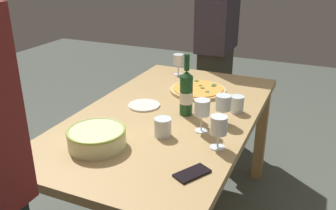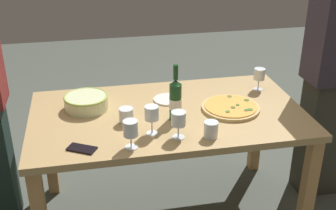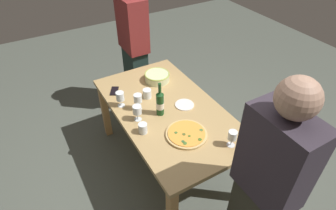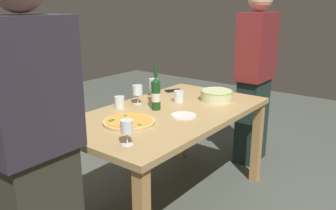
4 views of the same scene
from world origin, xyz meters
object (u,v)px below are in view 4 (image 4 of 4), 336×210
Objects in this scene: pizza at (129,121)px; wine_bottle at (156,93)px; person_guest_left at (36,147)px; wine_glass_far_left at (127,128)px; cell_phone at (173,91)px; wine_glass_far_right at (137,91)px; cup_ceramic at (179,96)px; dining_table at (168,123)px; serving_bowl at (217,95)px; wine_glass_by_bottle at (155,87)px; side_plate at (184,115)px; cup_amber at (120,102)px; wine_glass_near_pizza at (153,84)px; person_host at (255,77)px.

wine_bottle reaches higher than pizza.
wine_glass_far_left is at bearing -19.28° from person_guest_left.
wine_glass_far_right is at bearing -57.85° from cell_phone.
cup_ceramic is at bearing -162.05° from wine_glass_far_left.
dining_table is at bearing -0.00° from person_guest_left.
wine_glass_by_bottle reaches higher than serving_bowl.
side_plate is (0.28, 0.25, -0.04)m from cup_ceramic.
serving_bowl is at bearing 143.13° from cup_amber.
wine_glass_far_right is at bearing 11.53° from wine_glass_near_pizza.
cup_amber is (0.42, 0.02, -0.06)m from wine_glass_near_pizza.
wine_glass_far_right reaches higher than pizza.
cup_amber is 0.05× the size of person_host.
wine_glass_by_bottle is 1.12× the size of cell_phone.
person_guest_left is (0.74, 0.11, 0.10)m from pizza.
side_plate is at bearing -8.37° from person_guest_left.
cell_phone is (-0.51, -0.33, 0.10)m from dining_table.
cup_amber is 0.51× the size of side_plate.
dining_table is 0.19m from side_plate.
person_host reaches higher than wine_glass_near_pizza.
cup_amber reaches higher than dining_table.
wine_glass_near_pizza reaches higher than wine_glass_far_left.
cup_ceramic is (-0.42, 0.25, -0.00)m from cup_amber.
wine_bottle is (0.02, -0.09, 0.22)m from dining_table.
pizza is 2.13× the size of wine_glass_by_bottle.
side_plate is at bearing 85.54° from wine_glass_far_right.
wine_bottle is at bearing 4.95° from person_guest_left.
serving_bowl is 1.61× the size of wine_glass_by_bottle.
wine_bottle is at bearing -1.81° from cup_ceramic.
person_host is (-1.76, -0.03, -0.01)m from wine_glass_far_left.
serving_bowl is 1.79× the size of wine_glass_far_left.
wine_glass_near_pizza is 0.09× the size of person_guest_left.
pizza is 0.36m from cup_amber.
wine_bottle is 2.27× the size of cell_phone.
wine_bottle is 0.39m from wine_glass_near_pizza.
wine_glass_far_left is at bearing 48.27° from cup_amber.
dining_table is 0.39m from pizza.
person_host is at bearing 158.31° from cup_amber.
serving_bowl is 2.89× the size of cup_amber.
wine_glass_far_left reaches higher than cell_phone.
person_guest_left is at bearing -15.51° from wine_glass_far_left.
wine_glass_far_left reaches higher than pizza.
cell_phone is (-0.37, -0.09, -0.11)m from wine_glass_by_bottle.
wine_glass_far_right is (0.46, -0.44, 0.06)m from serving_bowl.
dining_table is 11.11× the size of cell_phone.
wine_glass_far_right is 1.04× the size of cell_phone.
pizza is at bearing -11.90° from serving_bowl.
cup_ceramic is (-0.90, -0.29, -0.06)m from wine_glass_far_left.
pizza is 0.92m from cell_phone.
wine_glass_far_right is 1.69× the size of cup_ceramic.
cup_ceramic is 0.35m from cell_phone.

